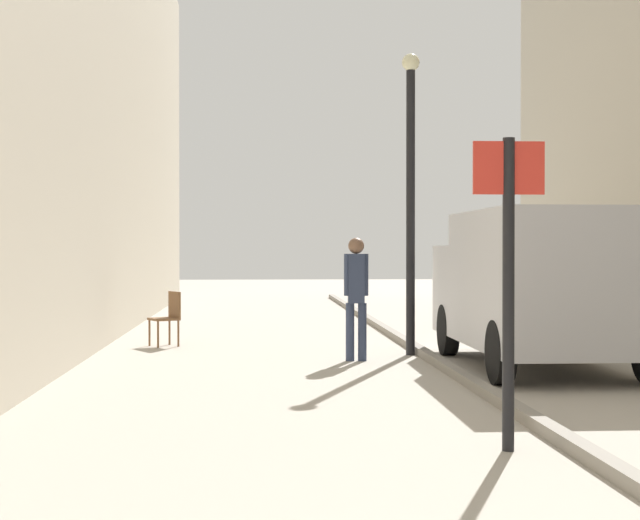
% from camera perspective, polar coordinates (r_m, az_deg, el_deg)
% --- Properties ---
extents(ground_plane, '(80.00, 80.00, 0.00)m').
position_cam_1_polar(ground_plane, '(13.45, 0.65, -6.52)').
color(ground_plane, '#A8A093').
extents(kerb_strip, '(0.16, 40.00, 0.12)m').
position_cam_1_polar(kerb_strip, '(13.66, 7.31, -6.16)').
color(kerb_strip, gray).
rests_on(kerb_strip, ground_plane).
extents(pedestrian_main_foreground, '(0.37, 0.24, 1.85)m').
position_cam_1_polar(pedestrian_main_foreground, '(14.56, 2.13, -1.76)').
color(pedestrian_main_foreground, '#2D3851').
rests_on(pedestrian_main_foreground, ground_plane).
extents(delivery_van, '(2.14, 4.90, 2.20)m').
position_cam_1_polar(delivery_van, '(14.01, 12.70, -1.36)').
color(delivery_van, '#B7B7BC').
rests_on(delivery_van, ground_plane).
extents(street_sign_post, '(0.60, 0.10, 2.60)m').
position_cam_1_polar(street_sign_post, '(8.21, 10.99, -0.29)').
color(street_sign_post, black).
rests_on(street_sign_post, ground_plane).
extents(lamp_post, '(0.28, 0.28, 4.76)m').
position_cam_1_polar(lamp_post, '(15.45, 5.33, 4.52)').
color(lamp_post, black).
rests_on(lamp_post, ground_plane).
extents(cafe_chair_near_window, '(0.60, 0.60, 0.94)m').
position_cam_1_polar(cafe_chair_near_window, '(17.02, -8.87, -3.17)').
color(cafe_chair_near_window, brown).
rests_on(cafe_chair_near_window, ground_plane).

